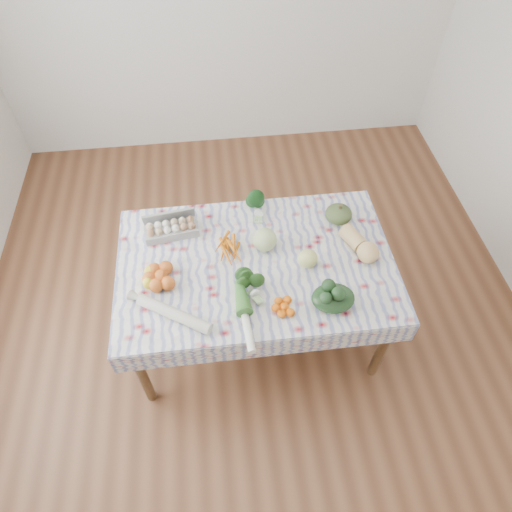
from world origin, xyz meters
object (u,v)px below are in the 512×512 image
at_px(egg_carton, 171,230).
at_px(cabbage, 265,240).
at_px(butternut_squash, 360,243).
at_px(grapefruit, 308,259).
at_px(dining_table, 256,271).
at_px(kabocha_squash, 339,214).

distance_m(egg_carton, cabbage, 0.59).
height_order(egg_carton, butternut_squash, butternut_squash).
height_order(cabbage, grapefruit, cabbage).
distance_m(cabbage, grapefruit, 0.29).
bearing_deg(egg_carton, dining_table, -37.18).
relative_size(egg_carton, kabocha_squash, 1.95).
bearing_deg(grapefruit, cabbage, 145.12).
height_order(dining_table, kabocha_squash, kabocha_squash).
bearing_deg(butternut_squash, grapefruit, 169.01).
distance_m(butternut_squash, grapefruit, 0.34).
bearing_deg(kabocha_squash, cabbage, -160.83).
bearing_deg(kabocha_squash, egg_carton, 179.96).
xyz_separation_m(dining_table, egg_carton, (-0.50, 0.28, 0.13)).
relative_size(cabbage, grapefruit, 1.26).
xyz_separation_m(butternut_squash, grapefruit, (-0.33, -0.07, -0.01)).
bearing_deg(dining_table, cabbage, 58.66).
distance_m(cabbage, butternut_squash, 0.57).
xyz_separation_m(egg_carton, kabocha_squash, (1.06, -0.00, 0.01)).
distance_m(dining_table, grapefruit, 0.34).
bearing_deg(dining_table, butternut_squash, 1.52).
xyz_separation_m(kabocha_squash, butternut_squash, (0.07, -0.26, 0.01)).
bearing_deg(dining_table, kabocha_squash, 26.47).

